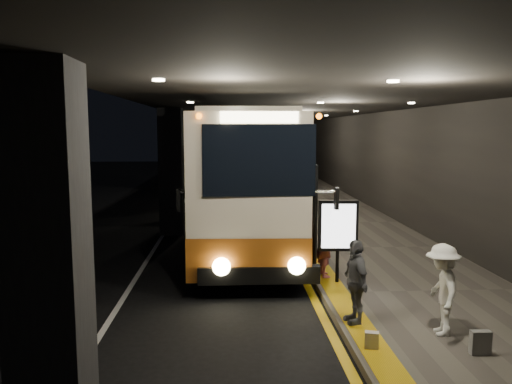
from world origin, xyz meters
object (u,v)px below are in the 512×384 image
object	(u,v)px
bag_polka	(480,343)
info_sign	(338,227)
stanchion_post	(322,243)
bag_plain	(372,340)
passenger_waiting_white	(442,289)
passenger_waiting_grey	(355,281)
coach_main	(248,181)
coach_second	(237,161)
passenger_boarding	(325,241)

from	to	relation	value
bag_polka	info_sign	bearing A→B (deg)	110.87
info_sign	stanchion_post	world-z (taller)	info_sign
bag_plain	info_sign	bearing A→B (deg)	86.74
passenger_waiting_white	info_sign	size ratio (longest dim) A/B	0.83
passenger_waiting_grey	stanchion_post	distance (m)	4.04
passenger_waiting_white	passenger_waiting_grey	world-z (taller)	passenger_waiting_white
bag_polka	stanchion_post	world-z (taller)	stanchion_post
bag_plain	stanchion_post	xyz separation A→B (m)	(0.14, 5.15, 0.42)
bag_polka	info_sign	xyz separation A→B (m)	(-1.45, 3.80, 1.11)
coach_main	info_sign	size ratio (longest dim) A/B	6.79
coach_second	passenger_waiting_white	xyz separation A→B (m)	(3.13, -23.68, -0.72)
bag_polka	info_sign	world-z (taller)	info_sign
coach_second	stanchion_post	xyz separation A→B (m)	(1.92, -19.05, -0.94)
coach_second	stanchion_post	size ratio (longest dim) A/B	9.83
bag_plain	passenger_waiting_white	bearing A→B (deg)	21.02
coach_main	passenger_boarding	size ratio (longest dim) A/B	7.58
coach_second	info_sign	world-z (taller)	coach_second
passenger_boarding	stanchion_post	distance (m)	1.17
passenger_waiting_white	passenger_waiting_grey	size ratio (longest dim) A/B	1.02
coach_second	passenger_waiting_white	bearing A→B (deg)	-80.45
coach_main	passenger_boarding	distance (m)	5.38
coach_main	stanchion_post	size ratio (longest dim) A/B	11.58
coach_second	info_sign	xyz separation A→B (m)	(1.98, -20.68, -0.21)
passenger_waiting_white	passenger_waiting_grey	distance (m)	1.48
bag_plain	passenger_waiting_grey	bearing A→B (deg)	90.00
bag_plain	stanchion_post	bearing A→B (deg)	88.41
info_sign	bag_plain	bearing A→B (deg)	-89.44
passenger_waiting_white	bag_polka	size ratio (longest dim) A/B	4.20
passenger_waiting_grey	bag_plain	world-z (taller)	passenger_waiting_grey
passenger_boarding	passenger_waiting_grey	world-z (taller)	passenger_boarding
passenger_boarding	coach_second	bearing A→B (deg)	0.27
coach_main	stanchion_post	world-z (taller)	coach_main
bag_polka	stanchion_post	distance (m)	5.65
passenger_boarding	passenger_waiting_grey	xyz separation A→B (m)	(0.00, -2.92, -0.09)
coach_second	passenger_boarding	world-z (taller)	coach_second
passenger_waiting_grey	info_sign	world-z (taller)	info_sign
info_sign	stanchion_post	distance (m)	1.79
passenger_waiting_grey	stanchion_post	world-z (taller)	passenger_waiting_grey
coach_main	passenger_waiting_grey	xyz separation A→B (m)	(1.65, -7.95, -1.01)
coach_second	passenger_waiting_grey	xyz separation A→B (m)	(1.78, -23.09, -0.73)
coach_second	info_sign	bearing A→B (deg)	-82.52
bag_polka	bag_plain	bearing A→B (deg)	170.22
passenger_boarding	stanchion_post	size ratio (longest dim) A/B	1.53
coach_main	passenger_waiting_white	distance (m)	9.11
stanchion_post	coach_second	bearing A→B (deg)	95.77
passenger_boarding	bag_plain	bearing A→B (deg)	175.22
coach_main	coach_second	distance (m)	15.14
bag_polka	bag_plain	world-z (taller)	bag_polka
info_sign	bag_polka	bearing A→B (deg)	-65.32
coach_main	coach_second	size ratio (longest dim) A/B	1.18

